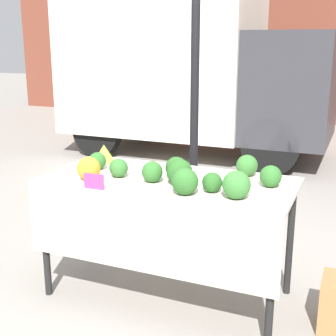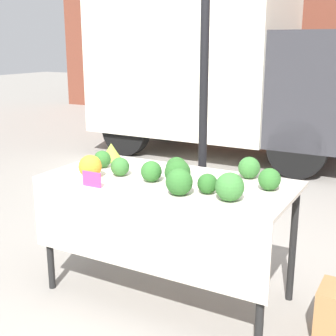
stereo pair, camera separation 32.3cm
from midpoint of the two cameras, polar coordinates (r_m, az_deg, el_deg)
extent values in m
plane|color=gray|center=(3.61, 2.66, -15.04)|extent=(40.00, 40.00, 0.00)
cylinder|color=black|center=(3.85, 6.78, 8.17)|extent=(0.07, 0.07, 2.71)
cube|color=silver|center=(7.90, 4.25, 12.63)|extent=(3.01, 1.94, 2.22)
cube|color=#333338|center=(7.29, 19.64, 9.16)|extent=(1.21, 1.79, 1.60)
cylinder|color=black|center=(6.66, 16.88, 2.27)|extent=(0.82, 0.22, 0.82)
cylinder|color=black|center=(8.18, 19.28, 4.36)|extent=(0.82, 0.22, 0.82)
cylinder|color=black|center=(7.73, -3.96, 4.59)|extent=(0.82, 0.22, 0.82)
cylinder|color=black|center=(9.07, 1.44, 6.18)|extent=(0.82, 0.22, 0.82)
cube|color=beige|center=(3.26, 2.84, -1.65)|extent=(1.74, 0.83, 0.03)
cube|color=beige|center=(3.01, -0.70, -8.35)|extent=(1.74, 0.01, 0.49)
cylinder|color=black|center=(3.56, -11.80, -8.09)|extent=(0.05, 0.05, 0.86)
cylinder|color=black|center=(2.87, 14.59, -14.24)|extent=(0.05, 0.05, 0.86)
cylinder|color=black|center=(4.08, -5.33, -4.77)|extent=(0.05, 0.05, 0.86)
cylinder|color=black|center=(3.50, 17.60, -8.96)|extent=(0.05, 0.05, 0.86)
sphere|color=orange|center=(3.29, -6.72, 0.16)|extent=(0.16, 0.16, 0.16)
cone|color=#93B238|center=(3.75, -4.49, 1.93)|extent=(0.18, 0.18, 0.14)
sphere|color=#336B2D|center=(3.33, 12.62, 0.00)|extent=(0.15, 0.15, 0.15)
sphere|color=#2D6628|center=(3.10, 15.21, -1.38)|extent=(0.15, 0.15, 0.15)
sphere|color=#2D6628|center=(3.17, 0.85, -0.46)|extent=(0.14, 0.14, 0.14)
sphere|color=#2D6628|center=(3.55, -5.46, 1.04)|extent=(0.13, 0.13, 0.13)
sphere|color=#285B23|center=(3.10, 4.16, -0.58)|extent=(0.18, 0.18, 0.18)
sphere|color=#285B23|center=(2.96, 7.97, -1.95)|extent=(0.13, 0.13, 0.13)
sphere|color=#336B2D|center=(3.32, -3.11, 0.12)|extent=(0.13, 0.13, 0.13)
sphere|color=#387533|center=(2.83, 10.80, -2.33)|extent=(0.18, 0.18, 0.18)
sphere|color=#285B23|center=(3.25, 3.89, -0.02)|extent=(0.15, 0.15, 0.15)
sphere|color=#2D6628|center=(2.90, 4.57, -1.75)|extent=(0.17, 0.17, 0.17)
cube|color=#E53D84|center=(3.08, -6.33, -1.43)|extent=(0.15, 0.01, 0.10)
camera|label=1|loc=(0.16, -87.14, 0.77)|focal=50.00mm
camera|label=2|loc=(0.16, 92.86, -0.77)|focal=50.00mm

